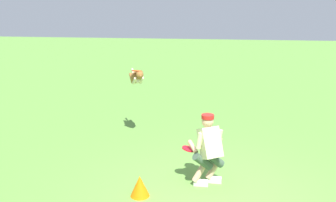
# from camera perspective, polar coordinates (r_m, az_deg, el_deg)

# --- Properties ---
(ground_plane) EXTENTS (60.00, 60.00, 0.00)m
(ground_plane) POSITION_cam_1_polar(r_m,az_deg,el_deg) (6.41, 7.00, -14.86)
(ground_plane) COLOR #5F953D
(person) EXTENTS (0.71, 0.55, 1.29)m
(person) POSITION_cam_1_polar(r_m,az_deg,el_deg) (6.59, 6.32, -7.23)
(person) COLOR silver
(person) RESTS_ON ground_plane
(dog) EXTENTS (0.53, 0.91, 0.47)m
(dog) POSITION_cam_1_polar(r_m,az_deg,el_deg) (8.92, -4.86, 3.65)
(dog) COLOR #915E2D
(frisbee_flying) EXTENTS (0.34, 0.34, 0.10)m
(frisbee_flying) POSITION_cam_1_polar(r_m,az_deg,el_deg) (8.67, -4.86, 4.65)
(frisbee_flying) COLOR #F4481F
(frisbee_held) EXTENTS (0.32, 0.32, 0.10)m
(frisbee_held) POSITION_cam_1_polar(r_m,az_deg,el_deg) (6.76, 3.20, -7.40)
(frisbee_held) COLOR red
(frisbee_held) RESTS_ON person
(training_cone) EXTENTS (0.33, 0.33, 0.36)m
(training_cone) POSITION_cam_1_polar(r_m,az_deg,el_deg) (6.40, -4.38, -12.98)
(training_cone) COLOR orange
(training_cone) RESTS_ON ground_plane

